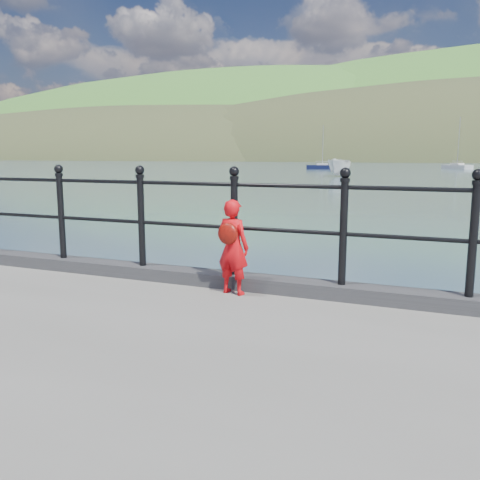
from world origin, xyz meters
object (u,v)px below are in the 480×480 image
at_px(railing, 186,212).
at_px(launch_white, 340,167).
at_px(child, 233,246).
at_px(sailboat_deep, 457,167).
at_px(sailboat_left, 322,167).

xyz_separation_m(railing, launch_white, (-8.54, 51.93, -0.82)).
height_order(child, sailboat_deep, sailboat_deep).
xyz_separation_m(railing, sailboat_left, (-16.52, 77.85, -1.48)).
height_order(railing, sailboat_left, sailboat_left).
bearing_deg(child, launch_white, -70.18).
height_order(child, sailboat_left, sailboat_left).
height_order(launch_white, sailboat_deep, sailboat_deep).
bearing_deg(sailboat_deep, child, -39.99).
distance_m(railing, child, 0.80).
xyz_separation_m(railing, child, (0.69, -0.26, -0.31)).
xyz_separation_m(child, launch_white, (-9.23, 52.19, -0.51)).
relative_size(railing, child, 17.91).
bearing_deg(launch_white, railing, -75.68).
distance_m(launch_white, sailboat_deep, 39.13).
bearing_deg(launch_white, sailboat_left, 112.10).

